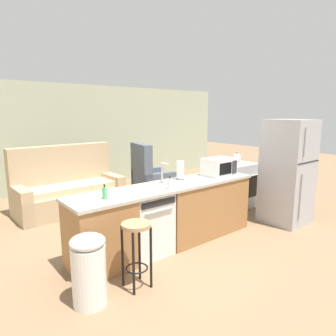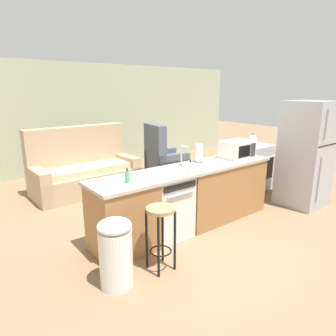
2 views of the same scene
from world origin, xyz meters
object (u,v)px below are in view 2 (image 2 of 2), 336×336
dishwasher (166,206)px  kettle (253,139)px  trash_bin (116,252)px  dish_soap_bottle (127,177)px  paper_towel_roll (199,153)px  stove_range (251,167)px  bar_stool (161,225)px  armchair (163,160)px  microwave (237,149)px  refrigerator (306,154)px  soap_bottle (190,167)px  couch (84,171)px

dishwasher → kettle: size_ratio=4.10×
trash_bin → dish_soap_bottle: bearing=47.9°
paper_towel_roll → kettle: paper_towel_roll is taller
dishwasher → trash_bin: size_ratio=1.14×
stove_range → bar_stool: 3.36m
dishwasher → stove_range: (2.60, 0.55, 0.03)m
dish_soap_bottle → armchair: (2.44, 2.53, -0.62)m
stove_range → microwave: microwave is taller
bar_stool → refrigerator: bearing=1.2°
soap_bottle → couch: (-0.39, 2.69, -0.58)m
kettle → bar_stool: (-3.32, -1.29, -0.45)m
microwave → couch: bearing=122.3°
kettle → dishwasher: bearing=-166.2°
paper_towel_roll → armchair: bearing=65.4°
soap_bottle → armchair: armchair is taller
paper_towel_roll → dish_soap_bottle: (-1.39, -0.24, -0.07)m
kettle → armchair: size_ratio=0.17×
refrigerator → bar_stool: size_ratio=2.42×
dishwasher → couch: bearing=93.0°
armchair → couch: bearing=179.0°
dishwasher → microwave: 1.57m
dish_soap_bottle → bar_stool: (0.08, -0.55, -0.44)m
dish_soap_bottle → refrigerator: bearing=-8.5°
stove_range → paper_towel_roll: size_ratio=3.19×
microwave → stove_range: bearing=25.5°
dish_soap_bottle → bar_stool: bearing=-81.9°
dishwasher → armchair: armchair is taller
dishwasher → stove_range: stove_range is taller
kettle → trash_bin: 4.10m
couch → armchair: size_ratio=1.69×
stove_range → couch: 3.36m
couch → dishwasher: bearing=-87.0°
dishwasher → refrigerator: bearing=-11.9°
soap_bottle → couch: 2.78m
dishwasher → soap_bottle: size_ratio=4.77×
bar_stool → stove_range: bearing=20.3°
refrigerator → paper_towel_roll: 1.98m
stove_range → trash_bin: stove_range is taller
soap_bottle → kettle: size_ratio=0.86×
dish_soap_bottle → kettle: kettle is taller
soap_bottle → trash_bin: soap_bottle is taller
dishwasher → kettle: 2.91m
microwave → trash_bin: microwave is taller
dish_soap_bottle → couch: 2.68m
soap_bottle → dishwasher: bearing=142.9°
microwave → trash_bin: bearing=-167.2°
dishwasher → bar_stool: (-0.55, -0.61, 0.11)m
microwave → paper_towel_roll: 0.70m
stove_range → dish_soap_bottle: bearing=-169.2°
stove_range → refrigerator: bearing=-90.0°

